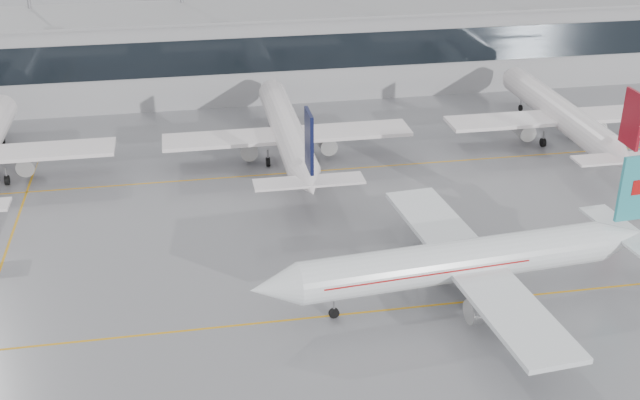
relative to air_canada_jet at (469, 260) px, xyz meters
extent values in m
plane|color=gray|center=(-10.85, -0.70, -3.72)|extent=(320.00, 320.00, 0.00)
cube|color=orange|center=(-10.85, -0.70, -3.71)|extent=(120.00, 0.25, 0.01)
cube|color=orange|center=(-10.85, 29.30, -3.71)|extent=(120.00, 0.25, 0.01)
cube|color=orange|center=(-40.85, 14.30, -3.71)|extent=(0.25, 60.00, 0.01)
cube|color=#959598|center=(-10.85, 61.30, 2.28)|extent=(180.00, 15.00, 12.00)
cube|color=black|center=(-10.85, 53.75, 3.78)|extent=(180.00, 0.20, 5.00)
cube|color=gray|center=(-10.85, 61.30, 8.48)|extent=(182.00, 16.00, 0.40)
cylinder|color=gray|center=(-43.85, 67.30, 7.28)|extent=(0.50, 0.50, 22.00)
cylinder|color=gray|center=(-21.85, 67.30, 7.28)|extent=(0.50, 0.50, 22.00)
cylinder|color=gray|center=(0.15, 67.30, 7.28)|extent=(0.50, 0.50, 22.00)
cylinder|color=gray|center=(22.15, 67.30, 7.28)|extent=(0.50, 0.50, 22.00)
cylinder|color=white|center=(-1.27, -0.11, 0.08)|extent=(27.52, 5.91, 3.58)
cone|color=white|center=(-16.87, -1.45, 0.08)|extent=(4.29, 3.91, 3.58)
cone|color=white|center=(15.12, 1.30, 0.08)|extent=(5.89, 4.05, 3.58)
cube|color=white|center=(0.22, 0.02, -0.32)|extent=(7.51, 29.91, 0.45)
cube|color=white|center=(15.32, 1.32, 0.38)|extent=(3.76, 11.58, 0.25)
cube|color=teal|center=(15.52, 1.33, 4.92)|extent=(3.62, 0.66, 6.11)
cylinder|color=#A0A0A0|center=(0.13, -4.81, -1.82)|extent=(3.77, 2.40, 2.10)
cylinder|color=#A0A0A0|center=(-0.69, 4.76, -1.82)|extent=(3.77, 2.40, 2.10)
cylinder|color=gray|center=(-11.89, -1.02, -2.49)|extent=(0.20, 0.20, 1.55)
cylinder|color=black|center=(-11.89, -1.02, -3.27)|extent=(0.92, 0.38, 0.90)
cylinder|color=gray|center=(1.44, -2.49, -2.39)|extent=(0.24, 0.24, 1.55)
cylinder|color=black|center=(1.44, -2.49, -3.17)|extent=(1.13, 0.54, 1.10)
cylinder|color=gray|center=(0.99, 2.69, -2.39)|extent=(0.24, 0.24, 1.55)
cylinder|color=black|center=(0.99, 2.69, -3.17)|extent=(1.13, 0.54, 1.10)
cube|color=#B70F0F|center=(15.52, 1.33, 5.07)|extent=(1.43, 0.57, 1.40)
cube|color=#B70F0F|center=(-4.26, -0.37, 0.28)|extent=(18.24, 5.14, 0.12)
cone|color=white|center=(-45.85, 49.98, 0.08)|extent=(3.59, 4.00, 3.59)
cylinder|color=#A0A0A0|center=(-41.05, 33.30, -1.82)|extent=(2.10, 3.60, 2.10)
cylinder|color=gray|center=(-45.85, 44.98, -2.49)|extent=(0.20, 0.20, 1.56)
cylinder|color=black|center=(-45.85, 44.98, -3.27)|extent=(0.30, 0.90, 0.90)
cylinder|color=gray|center=(-43.25, 31.80, -2.39)|extent=(0.24, 0.24, 1.56)
cylinder|color=black|center=(-43.25, 31.80, -3.17)|extent=(0.45, 1.10, 1.10)
cylinder|color=white|center=(-10.85, 34.30, 0.08)|extent=(3.59, 27.36, 3.59)
cone|color=white|center=(-10.85, 49.98, 0.08)|extent=(3.59, 4.00, 3.59)
cone|color=white|center=(-10.85, 17.82, 0.08)|extent=(3.59, 5.60, 3.59)
cube|color=white|center=(-10.85, 32.80, -0.32)|extent=(29.64, 5.00, 0.45)
cube|color=white|center=(-10.85, 17.62, 0.38)|extent=(11.40, 2.80, 0.25)
cube|color=black|center=(-10.85, 17.42, 4.94)|extent=(0.35, 3.60, 6.12)
cylinder|color=#A0A0A0|center=(-15.65, 33.30, -1.82)|extent=(2.10, 3.60, 2.10)
cylinder|color=#A0A0A0|center=(-6.05, 33.30, -1.82)|extent=(2.10, 3.60, 2.10)
cylinder|color=gray|center=(-10.85, 44.98, -2.49)|extent=(0.20, 0.20, 1.56)
cylinder|color=black|center=(-10.85, 44.98, -3.27)|extent=(0.30, 0.90, 0.90)
cylinder|color=gray|center=(-13.45, 31.80, -2.39)|extent=(0.24, 0.24, 1.56)
cylinder|color=black|center=(-13.45, 31.80, -3.17)|extent=(0.45, 1.10, 1.10)
cylinder|color=gray|center=(-8.25, 31.80, -2.39)|extent=(0.24, 0.24, 1.56)
cylinder|color=black|center=(-8.25, 31.80, -3.17)|extent=(0.45, 1.10, 1.10)
cylinder|color=white|center=(24.15, 34.30, 0.08)|extent=(3.59, 27.36, 3.59)
cone|color=white|center=(24.15, 49.98, 0.08)|extent=(3.59, 4.00, 3.59)
cone|color=white|center=(24.15, 17.82, 0.08)|extent=(3.59, 5.60, 3.59)
cube|color=white|center=(24.15, 32.80, -0.32)|extent=(29.64, 5.00, 0.45)
cube|color=white|center=(24.15, 17.62, 0.38)|extent=(11.40, 2.80, 0.25)
cube|color=maroon|center=(24.15, 17.42, 4.94)|extent=(0.35, 3.60, 6.12)
cylinder|color=#A0A0A0|center=(19.35, 33.30, -1.82)|extent=(2.10, 3.60, 2.10)
cylinder|color=#A0A0A0|center=(28.95, 33.30, -1.82)|extent=(2.10, 3.60, 2.10)
cylinder|color=gray|center=(24.15, 44.98, -2.49)|extent=(0.20, 0.20, 1.56)
cylinder|color=black|center=(24.15, 44.98, -3.27)|extent=(0.30, 0.90, 0.90)
cylinder|color=gray|center=(21.55, 31.80, -2.39)|extent=(0.24, 0.24, 1.56)
cylinder|color=black|center=(21.55, 31.80, -3.17)|extent=(0.45, 1.10, 1.10)
cylinder|color=gray|center=(26.75, 31.80, -2.39)|extent=(0.24, 0.24, 1.56)
cylinder|color=black|center=(26.75, 31.80, -3.17)|extent=(0.45, 1.10, 1.10)
camera|label=1|loc=(-23.06, -56.01, 34.37)|focal=45.00mm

